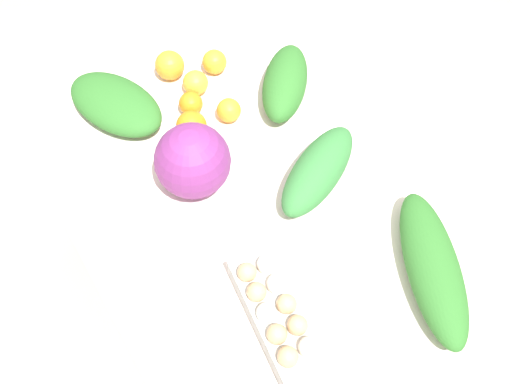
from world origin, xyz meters
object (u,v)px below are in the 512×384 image
Objects in this scene: greens_bunch_scallion at (116,104)px; orange_4 at (229,110)px; orange_0 at (196,83)px; orange_1 at (214,62)px; greens_bunch_kale at (285,83)px; orange_3 at (191,104)px; greens_bunch_beet_tops at (318,170)px; orange_2 at (170,65)px; orange_5 at (191,126)px; egg_carton at (276,313)px; cabbage_purple at (193,161)px; greens_bunch_dandelion at (433,267)px.

greens_bunch_scallion is 4.52× the size of orange_4.
orange_0 is at bearing 11.55° from orange_4.
greens_bunch_scallion is 4.24× the size of orange_1.
greens_bunch_kale reaches higher than orange_3.
greens_bunch_kale is at bearing -125.15° from orange_0.
orange_2 is (0.53, 0.14, -0.01)m from greens_bunch_beet_tops.
greens_bunch_kale reaches higher than orange_5.
greens_bunch_scallion is at bearing 37.14° from orange_5.
egg_carton reaches higher than orange_2.
cabbage_purple is at bearing 3.90° from egg_carton.
egg_carton is 4.36× the size of orange_1.
orange_5 is (-0.23, 0.06, -0.00)m from orange_2.
orange_1 is at bearing -12.20° from egg_carton.
greens_bunch_kale reaches higher than greens_bunch_beet_tops.
greens_bunch_kale is 0.64m from greens_bunch_dandelion.
greens_bunch_dandelion is at bearing -96.88° from egg_carton.
orange_4 is at bearing 161.77° from orange_1.
orange_2 reaches higher than orange_3.
orange_0 is at bearing -161.55° from orange_2.
orange_1 is at bearing -90.01° from greens_bunch_scallion.
egg_carton is at bearing 74.95° from greens_bunch_dandelion.
orange_5 is at bearing 21.76° from greens_bunch_dandelion.
orange_0 is 0.14m from orange_4.
greens_bunch_scallion is at bearing 66.34° from greens_bunch_kale.
greens_bunch_dandelion is (-0.83, -0.39, 0.00)m from greens_bunch_scallion.
greens_bunch_dandelion is at bearing -167.66° from orange_0.
orange_2 is 1.28× the size of orange_3.
greens_bunch_beet_tops is 0.54m from orange_2.
cabbage_purple reaches higher than orange_5.
orange_2 reaches higher than orange_0.
cabbage_purple is 2.22× the size of orange_2.
orange_1 is 0.86× the size of orange_5.
greens_bunch_beet_tops is at bearing -165.27° from orange_2.
orange_0 is at bearing -32.66° from orange_5.
egg_carton is at bearing 159.63° from orange_1.
greens_bunch_beet_tops is 0.58m from greens_bunch_scallion.
orange_3 is (0.63, -0.14, -0.01)m from egg_carton.
cabbage_purple is 0.48× the size of greens_bunch_dandelion.
cabbage_purple is at bearing 142.77° from orange_1.
greens_bunch_kale reaches higher than orange_0.
greens_bunch_beet_tops reaches higher than egg_carton.
orange_3 is (-0.15, 0.02, -0.01)m from orange_2.
orange_2 is at bearing 18.45° from orange_0.
orange_1 is at bearing -53.01° from orange_3.
greens_bunch_beet_tops reaches higher than orange_4.
greens_bunch_scallion is at bearing 79.02° from orange_0.
greens_bunch_beet_tops is at bearing 161.53° from greens_bunch_kale.
orange_1 reaches higher than orange_4.
greens_bunch_beet_tops reaches higher than greens_bunch_dandelion.
greens_bunch_dandelion reaches higher than greens_bunch_scallion.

